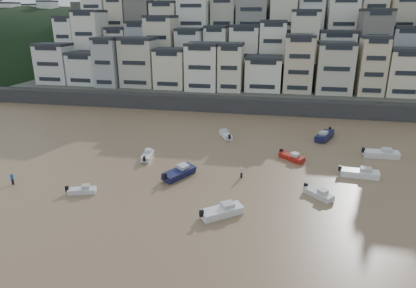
% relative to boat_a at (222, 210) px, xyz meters
% --- Properties ---
extents(sea_strip, '(340.00, 340.00, 0.00)m').
position_rel_boat_a_xyz_m(sea_strip, '(-120.05, 128.25, -0.75)').
color(sea_strip, '#41535D').
rests_on(sea_strip, ground).
extents(harbor_wall, '(140.00, 3.00, 3.50)m').
position_rel_boat_a_xyz_m(harbor_wall, '(-0.05, 48.25, 0.99)').
color(harbor_wall, '#38383A').
rests_on(harbor_wall, ground).
extents(hillside, '(141.04, 66.00, 50.00)m').
position_rel_boat_a_xyz_m(hillside, '(4.68, 88.09, 12.25)').
color(hillside, '#4C4C47').
rests_on(hillside, ground).
extents(headland, '(216.00, 135.00, 53.33)m').
position_rel_boat_a_xyz_m(headland, '(-105.05, 118.25, -0.74)').
color(headland, black).
rests_on(headland, ground).
extents(boat_a, '(5.50, 4.86, 1.52)m').
position_rel_boat_a_xyz_m(boat_a, '(0.00, 0.00, 0.00)').
color(boat_a, white).
rests_on(boat_a, ground).
extents(boat_b, '(4.23, 4.18, 1.22)m').
position_rel_boat_a_xyz_m(boat_b, '(11.38, 7.00, -0.15)').
color(boat_b, silver).
rests_on(boat_b, ground).
extents(boat_c, '(4.57, 6.30, 1.65)m').
position_rel_boat_a_xyz_m(boat_c, '(-7.75, 9.52, 0.07)').
color(boat_c, '#141740').
rests_on(boat_c, ground).
extents(boat_d, '(5.89, 2.36, 1.57)m').
position_rel_boat_a_xyz_m(boat_d, '(17.71, 14.64, 0.03)').
color(boat_d, white).
rests_on(boat_d, ground).
extents(boat_e, '(4.65, 4.35, 1.31)m').
position_rel_boat_a_xyz_m(boat_e, '(8.23, 19.41, -0.10)').
color(boat_e, maroon).
rests_on(boat_e, ground).
extents(boat_f, '(2.24, 5.03, 1.33)m').
position_rel_boat_a_xyz_m(boat_f, '(-14.70, 15.51, -0.10)').
color(boat_f, silver).
rests_on(boat_f, ground).
extents(boat_g, '(6.02, 2.01, 1.64)m').
position_rel_boat_a_xyz_m(boat_g, '(22.58, 23.42, 0.06)').
color(boat_g, silver).
rests_on(boat_g, ground).
extents(boat_h, '(3.58, 5.12, 1.34)m').
position_rel_boat_a_xyz_m(boat_h, '(-3.92, 28.83, -0.09)').
color(boat_h, silver).
rests_on(boat_h, ground).
extents(boat_i, '(4.52, 6.82, 1.77)m').
position_rel_boat_a_xyz_m(boat_i, '(14.43, 31.39, 0.13)').
color(boat_i, '#13153D').
rests_on(boat_i, ground).
extents(boat_j, '(4.15, 2.35, 1.08)m').
position_rel_boat_a_xyz_m(boat_j, '(-18.86, 2.13, -0.22)').
color(boat_j, silver).
rests_on(boat_j, ground).
extents(person_blue, '(0.44, 0.44, 1.74)m').
position_rel_boat_a_xyz_m(person_blue, '(-29.61, 2.76, 0.11)').
color(person_blue, '#1752AF').
rests_on(person_blue, ground).
extents(person_pink, '(0.44, 0.44, 1.74)m').
position_rel_boat_a_xyz_m(person_pink, '(1.06, 11.05, 0.11)').
color(person_pink, '#E09EB5').
rests_on(person_pink, ground).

